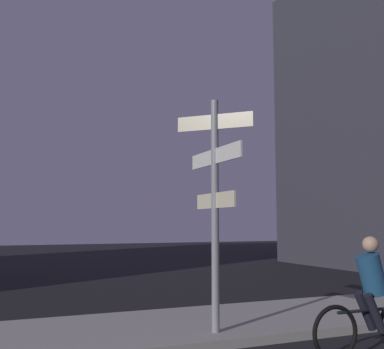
{
  "coord_description": "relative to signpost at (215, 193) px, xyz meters",
  "views": [
    {
      "loc": [
        -4.21,
        -0.82,
        1.79
      ],
      "look_at": [
        -1.35,
        5.88,
        2.56
      ],
      "focal_mm": 43.27,
      "sensor_mm": 36.0,
      "label": 1
    }
  ],
  "objects": [
    {
      "name": "sidewalk_kerb",
      "position": [
        1.03,
        0.84,
        -2.19
      ],
      "size": [
        40.0,
        2.63,
        0.14
      ],
      "primitive_type": "cube",
      "color": "#9E9991",
      "rests_on": "ground_plane"
    },
    {
      "name": "cyclist",
      "position": [
        1.61,
        -1.52,
        -1.52
      ],
      "size": [
        1.82,
        0.33,
        1.61
      ],
      "color": "black",
      "rests_on": "ground_plane"
    },
    {
      "name": "signpost",
      "position": [
        0.0,
        0.0,
        0.0
      ],
      "size": [
        0.92,
        1.73,
        3.61
      ],
      "color": "gray",
      "rests_on": "sidewalk_kerb"
    }
  ]
}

